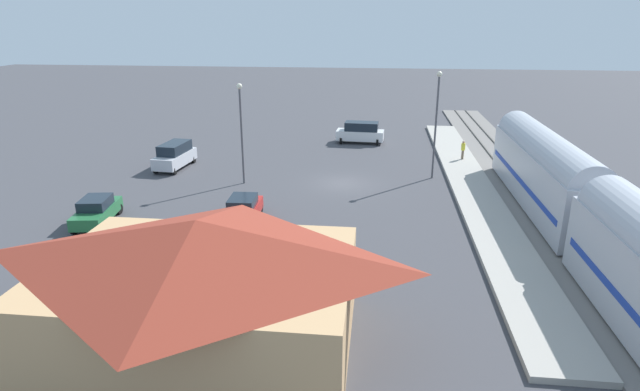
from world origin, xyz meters
TOP-DOWN VIEW (x-y plane):
  - ground_plane at (0.00, 0.00)m, footprint 200.00×200.00m
  - railway_track at (-14.00, 0.00)m, footprint 4.80×70.00m
  - platform at (-10.00, 0.00)m, footprint 3.20×46.00m
  - passenger_train at (-14.00, 12.86)m, footprint 2.93×36.14m
  - station_building at (4.00, 22.00)m, footprint 12.43×9.19m
  - pedestrian_on_platform at (-10.37, -7.58)m, footprint 0.36×0.36m
  - sedan_green at (15.02, 10.22)m, footprint 2.50×4.73m
  - suv_white at (-0.83, -14.28)m, footprint 5.02×2.66m
  - suv_silver at (14.95, -2.88)m, footprint 2.37×5.05m
  - sedan_red at (5.78, 9.04)m, footprint 2.03×4.57m
  - light_pole_near_platform at (-7.20, -2.34)m, footprint 0.44×0.44m
  - light_pole_lot_center at (7.86, 0.78)m, footprint 0.44×0.44m

SIDE VIEW (x-z plane):
  - ground_plane at x=0.00m, z-range 0.00..0.00m
  - railway_track at x=-14.00m, z-range -0.06..0.24m
  - platform at x=-10.00m, z-range 0.00..0.30m
  - sedan_green at x=15.02m, z-range 0.01..1.75m
  - sedan_red at x=5.78m, z-range 0.01..1.75m
  - suv_white at x=-0.83m, z-range 0.04..2.26m
  - suv_silver at x=14.95m, z-range 0.04..2.26m
  - pedestrian_on_platform at x=-10.37m, z-range 0.43..2.14m
  - station_building at x=4.00m, z-range 0.10..5.50m
  - passenger_train at x=-14.00m, z-range 0.37..5.35m
  - light_pole_lot_center at x=7.86m, z-range 1.01..8.87m
  - light_pole_near_platform at x=-7.20m, z-range 1.04..9.65m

